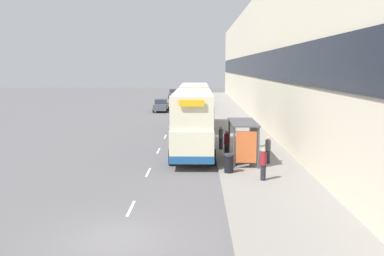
{
  "coord_description": "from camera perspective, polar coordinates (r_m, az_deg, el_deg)",
  "views": [
    {
      "loc": [
        2.85,
        -14.14,
        5.94
      ],
      "look_at": [
        2.4,
        15.85,
        1.65
      ],
      "focal_mm": 40.0,
      "sensor_mm": 36.0,
      "label": 1
    }
  ],
  "objects": [
    {
      "name": "ground_plane",
      "position": [
        15.6,
        -10.06,
        -14.37
      ],
      "size": [
        220.0,
        220.0,
        0.0
      ],
      "primitive_type": "plane",
      "color": "#5B595B"
    },
    {
      "name": "pavement",
      "position": [
        53.09,
        4.8,
        1.75
      ],
      "size": [
        5.0,
        93.0,
        0.14
      ],
      "color": "gray",
      "rests_on": "ground_plane"
    },
    {
      "name": "terrace_facade",
      "position": [
        53.2,
        9.23,
        8.95
      ],
      "size": [
        3.1,
        93.0,
        13.6
      ],
      "color": "beige",
      "rests_on": "ground_plane"
    },
    {
      "name": "lane_mark_0",
      "position": [
        18.61,
        -8.14,
        -10.54
      ],
      "size": [
        0.12,
        2.0,
        0.01
      ],
      "color": "silver",
      "rests_on": "ground_plane"
    },
    {
      "name": "lane_mark_1",
      "position": [
        24.58,
        -5.86,
        -5.88
      ],
      "size": [
        0.12,
        2.0,
        0.01
      ],
      "color": "silver",
      "rests_on": "ground_plane"
    },
    {
      "name": "lane_mark_2",
      "position": [
        30.66,
        -4.49,
        -3.05
      ],
      "size": [
        0.12,
        2.0,
        0.01
      ],
      "color": "silver",
      "rests_on": "ground_plane"
    },
    {
      "name": "lane_mark_3",
      "position": [
        36.81,
        -3.59,
        -1.16
      ],
      "size": [
        0.12,
        2.0,
        0.01
      ],
      "color": "silver",
      "rests_on": "ground_plane"
    },
    {
      "name": "lane_mark_4",
      "position": [
        43.0,
        -2.94,
        0.18
      ],
      "size": [
        0.12,
        2.0,
        0.01
      ],
      "color": "silver",
      "rests_on": "ground_plane"
    },
    {
      "name": "lane_mark_5",
      "position": [
        49.2,
        -2.46,
        1.19
      ],
      "size": [
        0.12,
        2.0,
        0.01
      ],
      "color": "silver",
      "rests_on": "ground_plane"
    },
    {
      "name": "lane_mark_6",
      "position": [
        55.42,
        -2.09,
        1.97
      ],
      "size": [
        0.12,
        2.0,
        0.01
      ],
      "color": "silver",
      "rests_on": "ground_plane"
    },
    {
      "name": "lane_mark_7",
      "position": [
        61.65,
        -1.79,
        2.6
      ],
      "size": [
        0.12,
        2.0,
        0.01
      ],
      "color": "silver",
      "rests_on": "ground_plane"
    },
    {
      "name": "lane_mark_8",
      "position": [
        67.89,
        -1.55,
        3.11
      ],
      "size": [
        0.12,
        2.0,
        0.01
      ],
      "color": "silver",
      "rests_on": "ground_plane"
    },
    {
      "name": "bus_shelter",
      "position": [
        26.24,
        7.25,
        -0.85
      ],
      "size": [
        1.6,
        4.2,
        2.48
      ],
      "color": "#4C4C51",
      "rests_on": "ground_plane"
    },
    {
      "name": "double_decker_bus_near",
      "position": [
        28.93,
        0.11,
        0.87
      ],
      "size": [
        2.85,
        10.31,
        4.3
      ],
      "color": "beige",
      "rests_on": "ground_plane"
    },
    {
      "name": "double_decker_bus_ahead",
      "position": [
        40.87,
        0.32,
        3.0
      ],
      "size": [
        2.85,
        10.24,
        4.3
      ],
      "color": "beige",
      "rests_on": "ground_plane"
    },
    {
      "name": "car_0",
      "position": [
        57.59,
        -4.16,
        3.02
      ],
      "size": [
        1.93,
        4.29,
        1.69
      ],
      "rotation": [
        0.0,
        0.0,
        3.14
      ],
      "color": "#4C5156",
      "rests_on": "ground_plane"
    },
    {
      "name": "car_1",
      "position": [
        68.6,
        0.4,
        3.86
      ],
      "size": [
        2.08,
        4.31,
        1.69
      ],
      "color": "black",
      "rests_on": "ground_plane"
    },
    {
      "name": "car_2",
      "position": [
        82.7,
        -2.43,
        4.6
      ],
      "size": [
        1.97,
        3.89,
        1.75
      ],
      "rotation": [
        0.0,
        0.0,
        3.14
      ],
      "color": "#4C5156",
      "rests_on": "ground_plane"
    },
    {
      "name": "car_3",
      "position": [
        60.42,
        1.06,
        3.33
      ],
      "size": [
        2.06,
        3.91,
        1.82
      ],
      "color": "navy",
      "rests_on": "ground_plane"
    },
    {
      "name": "pedestrian_at_shelter",
      "position": [
        30.4,
        3.89,
        -1.25
      ],
      "size": [
        0.33,
        0.33,
        1.67
      ],
      "color": "#23232D",
      "rests_on": "ground_plane"
    },
    {
      "name": "pedestrian_1",
      "position": [
        28.03,
        4.62,
        -2.04
      ],
      "size": [
        0.34,
        0.34,
        1.69
      ],
      "color": "#23232D",
      "rests_on": "ground_plane"
    },
    {
      "name": "pedestrian_2",
      "position": [
        22.37,
        9.49,
        -4.75
      ],
      "size": [
        0.33,
        0.33,
        1.67
      ],
      "color": "#23232D",
      "rests_on": "ground_plane"
    },
    {
      "name": "pedestrian_3",
      "position": [
        26.32,
        10.09,
        -2.85
      ],
      "size": [
        0.33,
        0.33,
        1.65
      ],
      "color": "#23232D",
      "rests_on": "ground_plane"
    },
    {
      "name": "pedestrian_4",
      "position": [
        31.4,
        8.27,
        -0.86
      ],
      "size": [
        0.36,
        0.36,
        1.84
      ],
      "color": "#23232D",
      "rests_on": "ground_plane"
    },
    {
      "name": "litter_bin",
      "position": [
        23.81,
        4.95,
        -4.69
      ],
      "size": [
        0.55,
        0.55,
        1.05
      ],
      "color": "black",
      "rests_on": "ground_plane"
    }
  ]
}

